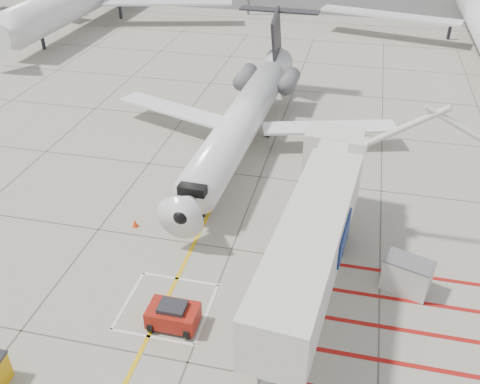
% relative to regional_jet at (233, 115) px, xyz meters
% --- Properties ---
extents(ground_plane, '(260.00, 260.00, 0.00)m').
position_rel_regional_jet_xyz_m(ground_plane, '(2.18, -13.34, -3.72)').
color(ground_plane, gray).
rests_on(ground_plane, ground).
extents(regional_jet, '(23.67, 29.31, 7.45)m').
position_rel_regional_jet_xyz_m(regional_jet, '(0.00, 0.00, 0.00)').
color(regional_jet, white).
rests_on(regional_jet, ground_plane).
extents(jet_bridge, '(10.06, 18.47, 7.10)m').
position_rel_regional_jet_xyz_m(jet_bridge, '(6.68, -13.17, -0.17)').
color(jet_bridge, silver).
rests_on(jet_bridge, ground_plane).
extents(pushback_tug, '(2.31, 1.45, 1.34)m').
position_rel_regional_jet_xyz_m(pushback_tug, '(0.91, -15.41, -3.05)').
color(pushback_tug, maroon).
rests_on(pushback_tug, ground_plane).
extents(baggage_cart, '(2.34, 1.79, 1.31)m').
position_rel_regional_jet_xyz_m(baggage_cart, '(6.59, -6.49, -3.07)').
color(baggage_cart, '#5A5A5F').
rests_on(baggage_cart, ground_plane).
extents(ground_power_unit, '(2.56, 1.97, 1.79)m').
position_rel_regional_jet_xyz_m(ground_power_unit, '(11.37, -10.47, -2.83)').
color(ground_power_unit, beige).
rests_on(ground_power_unit, ground_plane).
extents(cone_nose, '(0.35, 0.35, 0.48)m').
position_rel_regional_jet_xyz_m(cone_nose, '(-3.83, -8.56, -3.48)').
color(cone_nose, '#E33E0B').
rests_on(cone_nose, ground_plane).
extents(cone_side, '(0.34, 0.34, 0.47)m').
position_rel_regional_jet_xyz_m(cone_side, '(5.47, -4.80, -3.49)').
color(cone_side, '#FF540D').
rests_on(cone_side, ground_plane).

